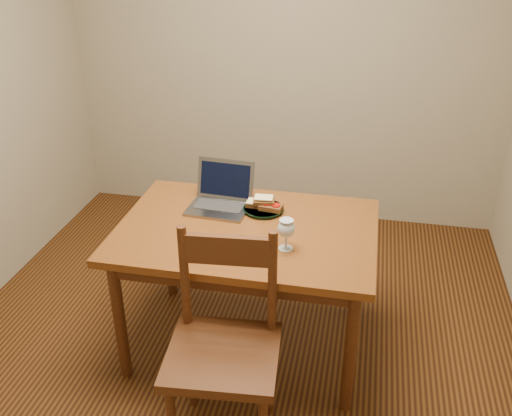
% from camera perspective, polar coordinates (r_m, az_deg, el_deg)
% --- Properties ---
extents(floor, '(3.20, 3.20, 0.02)m').
position_cam_1_polar(floor, '(3.34, -1.93, -12.97)').
color(floor, black).
rests_on(floor, ground).
extents(back_wall, '(3.20, 0.02, 2.60)m').
position_cam_1_polar(back_wall, '(4.21, 3.04, 15.75)').
color(back_wall, gray).
rests_on(back_wall, floor).
extents(front_wall, '(3.20, 0.02, 2.60)m').
position_cam_1_polar(front_wall, '(1.36, -19.18, -13.56)').
color(front_wall, gray).
rests_on(front_wall, floor).
extents(table, '(1.30, 0.90, 0.74)m').
position_cam_1_polar(table, '(2.92, -0.94, -3.43)').
color(table, '#46230B').
rests_on(table, floor).
extents(chair, '(0.51, 0.49, 0.51)m').
position_cam_1_polar(chair, '(2.48, -3.27, -13.01)').
color(chair, '#3A1A0C').
rests_on(chair, floor).
extents(plate, '(0.22, 0.22, 0.02)m').
position_cam_1_polar(plate, '(3.03, 0.75, -0.14)').
color(plate, black).
rests_on(plate, table).
extents(sandwich_cheese, '(0.12, 0.08, 0.04)m').
position_cam_1_polar(sandwich_cheese, '(3.04, 0.12, 0.47)').
color(sandwich_cheese, '#381E0C').
rests_on(sandwich_cheese, plate).
extents(sandwich_tomato, '(0.13, 0.09, 0.04)m').
position_cam_1_polar(sandwich_tomato, '(3.00, 1.49, 0.17)').
color(sandwich_tomato, '#381E0C').
rests_on(sandwich_tomato, plate).
extents(sandwich_top, '(0.12, 0.08, 0.03)m').
position_cam_1_polar(sandwich_top, '(3.01, 0.78, 0.77)').
color(sandwich_top, '#381E0C').
rests_on(sandwich_top, plate).
extents(milk_glass, '(0.08, 0.08, 0.16)m').
position_cam_1_polar(milk_glass, '(2.66, 3.03, -2.67)').
color(milk_glass, white).
rests_on(milk_glass, table).
extents(laptop, '(0.33, 0.31, 0.23)m').
position_cam_1_polar(laptop, '(3.08, -3.48, 1.33)').
color(laptop, slate).
rests_on(laptop, table).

